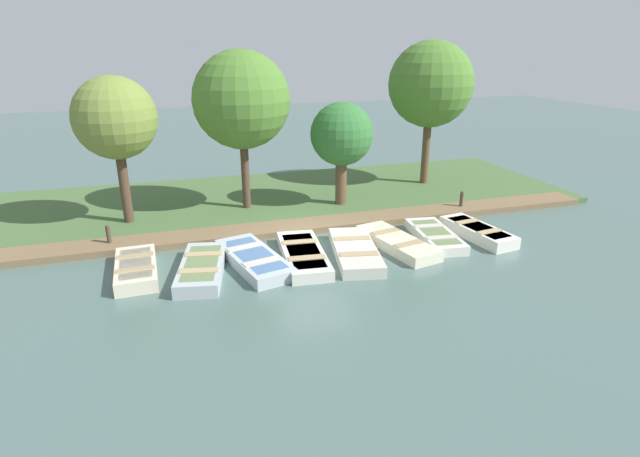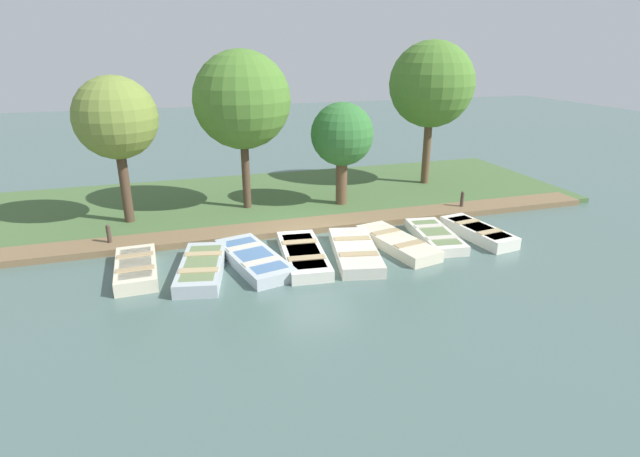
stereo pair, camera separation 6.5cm
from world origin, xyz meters
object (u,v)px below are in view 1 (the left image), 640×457
rowboat_0 (136,268)px  rowboat_3 (303,255)px  rowboat_6 (435,236)px  park_tree_right (431,85)px  rowboat_2 (254,259)px  park_tree_left (241,100)px  rowboat_1 (202,268)px  rowboat_7 (478,232)px  park_tree_far_left (115,119)px  mooring_post_far (461,201)px  park_tree_center (342,136)px  mooring_post_near (109,237)px  rowboat_5 (397,242)px  rowboat_4 (355,251)px

rowboat_0 → rowboat_3: rowboat_0 is taller
rowboat_6 → park_tree_right: (-6.05, 2.85, 4.31)m
rowboat_2 → park_tree_left: (-4.96, 0.64, 4.03)m
park_tree_left → rowboat_0: bearing=-40.0°
rowboat_1 → rowboat_2: (-0.21, 1.51, -0.02)m
rowboat_7 → park_tree_far_left: size_ratio=0.56×
mooring_post_far → park_tree_far_left: park_tree_far_left is taller
mooring_post_far → park_tree_center: bearing=-112.3°
rowboat_7 → park_tree_far_left: park_tree_far_left is taller
mooring_post_near → park_tree_center: size_ratio=0.20×
park_tree_left → park_tree_center: 3.90m
rowboat_2 → rowboat_5: rowboat_2 is taller
rowboat_4 → mooring_post_near: mooring_post_near is taller
rowboat_6 → park_tree_far_left: park_tree_far_left is taller
rowboat_6 → park_tree_right: 7.96m
rowboat_3 → park_tree_far_left: bearing=-126.9°
rowboat_5 → mooring_post_near: size_ratio=4.11×
rowboat_2 → mooring_post_near: mooring_post_near is taller
rowboat_1 → mooring_post_near: mooring_post_near is taller
mooring_post_near → park_tree_center: 8.91m
rowboat_6 → park_tree_center: bearing=-149.4°
mooring_post_near → park_tree_left: bearing=116.6°
rowboat_5 → rowboat_2: bearing=-102.3°
rowboat_6 → rowboat_2: bearing=-81.3°
rowboat_4 → rowboat_5: 1.54m
rowboat_1 → park_tree_far_left: park_tree_far_left is taller
rowboat_1 → park_tree_far_left: 6.33m
rowboat_5 → park_tree_left: 7.54m
park_tree_far_left → park_tree_right: bearing=97.4°
rowboat_0 → rowboat_6: 9.33m
rowboat_5 → park_tree_right: 8.73m
mooring_post_far → park_tree_far_left: 12.79m
rowboat_3 → mooring_post_far: mooring_post_far is taller
rowboat_3 → park_tree_far_left: 7.80m
rowboat_1 → rowboat_5: rowboat_1 is taller
rowboat_3 → park_tree_left: park_tree_left is taller
rowboat_2 → rowboat_5: 4.58m
rowboat_0 → rowboat_4: size_ratio=0.77×
rowboat_3 → rowboat_5: rowboat_5 is taller
rowboat_4 → rowboat_6: size_ratio=1.16×
mooring_post_near → park_tree_far_left: bearing=165.7°
rowboat_2 → park_tree_right: 11.66m
mooring_post_near → park_tree_right: size_ratio=0.13×
rowboat_0 → rowboat_4: rowboat_0 is taller
rowboat_1 → rowboat_5: bearing=102.9°
rowboat_5 → rowboat_7: bearing=78.7°
rowboat_3 → rowboat_4: size_ratio=0.98×
rowboat_1 → rowboat_6: size_ratio=1.06×
rowboat_0 → rowboat_3: size_ratio=0.78×
rowboat_7 → mooring_post_far: mooring_post_far is taller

